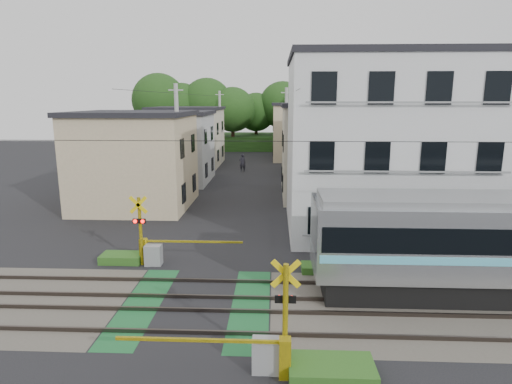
{
  "coord_description": "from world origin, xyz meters",
  "views": [
    {
      "loc": [
        2.69,
        -13.63,
        6.98
      ],
      "look_at": [
        1.87,
        5.0,
        2.98
      ],
      "focal_mm": 30.0,
      "sensor_mm": 36.0,
      "label": 1
    }
  ],
  "objects_px": {
    "apartment_block": "(384,145)",
    "pedestrian": "(242,163)",
    "crossing_signal_near": "(269,348)",
    "crossing_signal_far": "(152,249)"
  },
  "relations": [
    {
      "from": "apartment_block",
      "to": "crossing_signal_far",
      "type": "bearing_deg",
      "value": -152.22
    },
    {
      "from": "crossing_signal_near",
      "to": "pedestrian",
      "type": "distance_m",
      "value": 32.29
    },
    {
      "from": "crossing_signal_near",
      "to": "apartment_block",
      "type": "bearing_deg",
      "value": 65.78
    },
    {
      "from": "apartment_block",
      "to": "pedestrian",
      "type": "bearing_deg",
      "value": 115.4
    },
    {
      "from": "crossing_signal_near",
      "to": "pedestrian",
      "type": "bearing_deg",
      "value": 95.51
    },
    {
      "from": "crossing_signal_near",
      "to": "pedestrian",
      "type": "xyz_separation_m",
      "value": [
        -3.1,
        32.14,
        0.18
      ]
    },
    {
      "from": "crossing_signal_near",
      "to": "crossing_signal_far",
      "type": "height_order",
      "value": "same"
    },
    {
      "from": "crossing_signal_far",
      "to": "apartment_block",
      "type": "height_order",
      "value": "apartment_block"
    },
    {
      "from": "crossing_signal_far",
      "to": "apartment_block",
      "type": "bearing_deg",
      "value": 27.78
    },
    {
      "from": "crossing_signal_near",
      "to": "apartment_block",
      "type": "distance_m",
      "value": 14.95
    }
  ]
}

